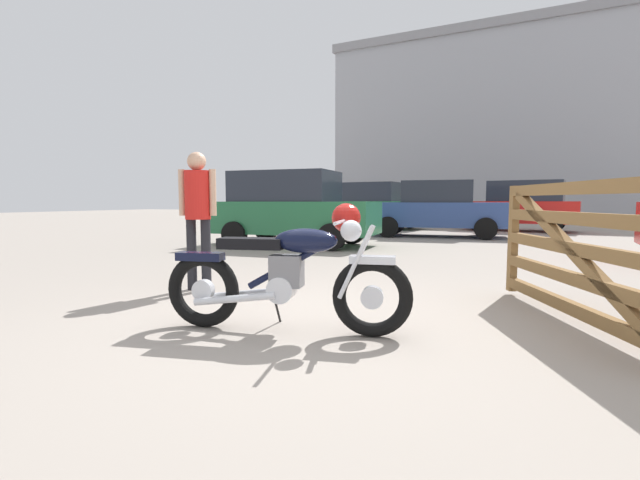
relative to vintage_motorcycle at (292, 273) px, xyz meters
name	(u,v)px	position (x,y,z in m)	size (l,w,h in m)	color
ground_plane	(317,324)	(0.11, 0.26, -0.49)	(80.00, 80.00, 0.00)	gray
vintage_motorcycle	(292,273)	(0.00, 0.00, 0.00)	(2.06, 0.78, 1.07)	black
timber_gate	(592,248)	(2.27, 0.87, 0.21)	(1.07, 2.41, 1.60)	brown
bystander	(198,206)	(-1.79, 1.12, 0.53)	(0.44, 0.30, 1.66)	black
red_hatchback_near	(437,209)	(-0.21, 10.47, 0.34)	(4.34, 2.21, 1.67)	black
pale_sedan_back	(520,205)	(2.21, 14.08, 0.43)	(4.11, 2.28, 1.78)	black
dark_sedan_left	(372,205)	(-3.06, 13.47, 0.43)	(4.06, 2.16, 1.78)	black
silver_sedan_mid	(292,208)	(-3.09, 6.37, 0.43)	(3.96, 1.95, 1.78)	black
industrial_building	(507,136)	(1.78, 29.72, 4.96)	(20.56, 15.39, 20.31)	#9EA0A8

